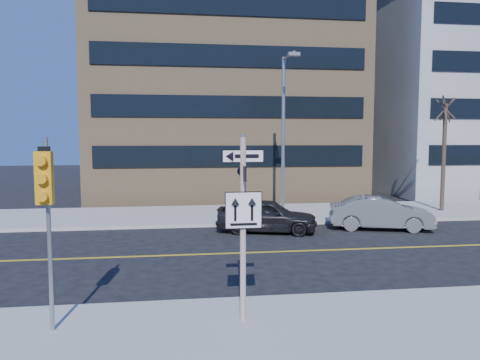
{
  "coord_description": "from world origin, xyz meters",
  "views": [
    {
      "loc": [
        -1.41,
        -12.33,
        4.15
      ],
      "look_at": [
        0.83,
        4.0,
        2.64
      ],
      "focal_mm": 35.0,
      "sensor_mm": 36.0,
      "label": 1
    }
  ],
  "objects": [
    {
      "name": "traffic_signal",
      "position": [
        -4.0,
        -2.66,
        3.03
      ],
      "size": [
        0.32,
        0.45,
        4.0
      ],
      "color": "gray",
      "rests_on": "near_sidewalk"
    },
    {
      "name": "streetlight_a",
      "position": [
        4.0,
        10.76,
        4.76
      ],
      "size": [
        0.55,
        2.25,
        8.0
      ],
      "color": "gray",
      "rests_on": "far_sidewalk"
    },
    {
      "name": "sign_pole",
      "position": [
        0.0,
        -2.51,
        2.44
      ],
      "size": [
        0.92,
        0.92,
        4.06
      ],
      "color": "white",
      "rests_on": "near_sidewalk"
    },
    {
      "name": "parked_car_b",
      "position": [
        7.71,
        7.45,
        0.74
      ],
      "size": [
        2.76,
        4.77,
        1.49
      ],
      "primitive_type": "imported",
      "rotation": [
        0.0,
        0.0,
        1.29
      ],
      "color": "slate",
      "rests_on": "ground"
    },
    {
      "name": "ground",
      "position": [
        0.0,
        0.0,
        0.0
      ],
      "size": [
        120.0,
        120.0,
        0.0
      ],
      "primitive_type": "plane",
      "color": "black",
      "rests_on": "ground"
    },
    {
      "name": "building_brick",
      "position": [
        2.0,
        25.0,
        9.0
      ],
      "size": [
        18.0,
        18.0,
        18.0
      ],
      "primitive_type": "cube",
      "color": "#A2815A",
      "rests_on": "ground"
    },
    {
      "name": "parked_car_a",
      "position": [
        2.49,
        7.52,
        0.74
      ],
      "size": [
        2.86,
        4.67,
        1.49
      ],
      "primitive_type": "imported",
      "rotation": [
        0.0,
        0.0,
        1.3
      ],
      "color": "black",
      "rests_on": "ground"
    },
    {
      "name": "street_tree_west",
      "position": [
        13.0,
        11.3,
        5.52
      ],
      "size": [
        1.8,
        1.8,
        6.35
      ],
      "color": "#3A2B22",
      "rests_on": "far_sidewalk"
    }
  ]
}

